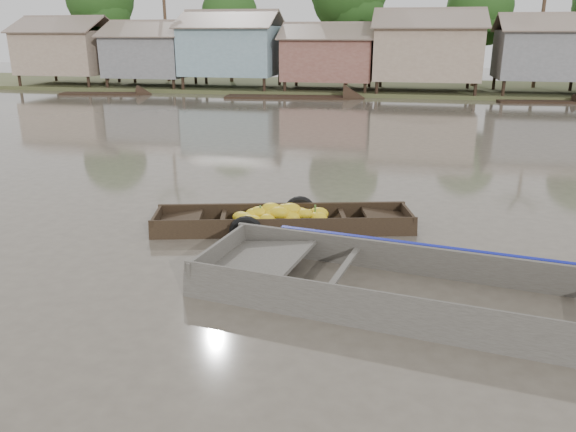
# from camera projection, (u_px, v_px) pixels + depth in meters

# --- Properties ---
(ground) EXTENTS (120.00, 120.00, 0.00)m
(ground) POSITION_uv_depth(u_px,v_px,m) (315.00, 269.00, 9.84)
(ground) COLOR #50483D
(ground) RESTS_ON ground
(riverbank) EXTENTS (120.00, 12.47, 10.22)m
(riverbank) POSITION_uv_depth(u_px,v_px,m) (434.00, 45.00, 37.93)
(riverbank) COLOR #384723
(riverbank) RESTS_ON ground
(banana_boat) EXTENTS (5.57, 2.57, 0.76)m
(banana_boat) POSITION_uv_depth(u_px,v_px,m) (280.00, 221.00, 11.84)
(banana_boat) COLOR black
(banana_boat) RESTS_ON ground
(viewer_boat) EXTENTS (8.81, 3.58, 0.69)m
(viewer_boat) POSITION_uv_depth(u_px,v_px,m) (474.00, 306.00, 8.32)
(viewer_boat) COLOR #3F3B35
(viewer_boat) RESTS_ON ground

